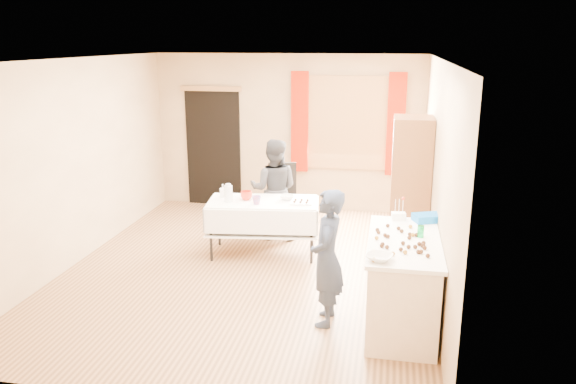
% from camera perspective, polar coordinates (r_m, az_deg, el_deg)
% --- Properties ---
extents(floor, '(4.50, 5.50, 0.02)m').
position_cam_1_polar(floor, '(7.23, -4.08, -7.85)').
color(floor, '#9E7047').
rests_on(floor, ground).
extents(ceiling, '(4.50, 5.50, 0.02)m').
position_cam_1_polar(ceiling, '(6.65, -4.51, 13.38)').
color(ceiling, white).
rests_on(ceiling, floor).
extents(wall_back, '(4.50, 0.02, 2.60)m').
position_cam_1_polar(wall_back, '(9.47, -0.04, 6.02)').
color(wall_back, tan).
rests_on(wall_back, floor).
extents(wall_front, '(4.50, 0.02, 2.60)m').
position_cam_1_polar(wall_front, '(4.32, -13.61, -5.85)').
color(wall_front, tan).
rests_on(wall_front, floor).
extents(wall_left, '(0.02, 5.50, 2.60)m').
position_cam_1_polar(wall_left, '(7.71, -20.79, 2.86)').
color(wall_left, tan).
rests_on(wall_left, floor).
extents(wall_right, '(0.02, 5.50, 2.60)m').
position_cam_1_polar(wall_right, '(6.63, 14.98, 1.45)').
color(wall_right, tan).
rests_on(wall_right, floor).
extents(window_frame, '(1.32, 0.06, 1.52)m').
position_cam_1_polar(window_frame, '(9.27, 6.05, 6.99)').
color(window_frame, olive).
rests_on(window_frame, wall_back).
extents(window_pane, '(1.20, 0.02, 1.40)m').
position_cam_1_polar(window_pane, '(9.25, 6.04, 6.97)').
color(window_pane, white).
rests_on(window_pane, wall_back).
extents(curtain_left, '(0.28, 0.06, 1.65)m').
position_cam_1_polar(curtain_left, '(9.31, 1.20, 7.11)').
color(curtain_left, '#A71500').
rests_on(curtain_left, wall_back).
extents(curtain_right, '(0.28, 0.06, 1.65)m').
position_cam_1_polar(curtain_right, '(9.19, 10.90, 6.73)').
color(curtain_right, '#A71500').
rests_on(curtain_right, wall_back).
extents(doorway, '(0.95, 0.04, 2.00)m').
position_cam_1_polar(doorway, '(9.81, -7.58, 4.43)').
color(doorway, black).
rests_on(doorway, floor).
extents(door_lintel, '(1.05, 0.06, 0.08)m').
position_cam_1_polar(door_lintel, '(9.64, -7.85, 10.36)').
color(door_lintel, olive).
rests_on(door_lintel, wall_back).
extents(cabinet, '(0.50, 0.60, 1.87)m').
position_cam_1_polar(cabinet, '(7.52, 12.30, 0.38)').
color(cabinet, brown).
rests_on(cabinet, floor).
extents(counter, '(0.71, 1.49, 0.91)m').
position_cam_1_polar(counter, '(5.85, 11.50, -9.00)').
color(counter, beige).
rests_on(counter, floor).
extents(party_table, '(1.55, 0.93, 0.75)m').
position_cam_1_polar(party_table, '(7.54, -2.53, -3.11)').
color(party_table, black).
rests_on(party_table, floor).
extents(chair, '(0.52, 0.52, 1.03)m').
position_cam_1_polar(chair, '(8.45, -0.50, -2.05)').
color(chair, black).
rests_on(chair, floor).
extents(girl, '(0.52, 0.35, 1.42)m').
position_cam_1_polar(girl, '(5.67, 3.99, -6.69)').
color(girl, '#202A41').
rests_on(girl, floor).
extents(woman, '(0.76, 0.62, 1.46)m').
position_cam_1_polar(woman, '(8.09, -1.45, 0.29)').
color(woman, black).
rests_on(woman, floor).
extents(soda_can, '(0.09, 0.09, 0.12)m').
position_cam_1_polar(soda_can, '(5.77, 13.33, -3.91)').
color(soda_can, '#0F9F43').
rests_on(soda_can, counter).
extents(mixing_bowl, '(0.37, 0.37, 0.06)m').
position_cam_1_polar(mixing_bowl, '(5.12, 9.26, -6.57)').
color(mixing_bowl, white).
rests_on(mixing_bowl, counter).
extents(foam_block, '(0.16, 0.12, 0.08)m').
position_cam_1_polar(foam_block, '(6.27, 11.16, -2.43)').
color(foam_block, white).
rests_on(foam_block, counter).
extents(blue_basket, '(0.35, 0.30, 0.08)m').
position_cam_1_polar(blue_basket, '(6.28, 14.00, -2.56)').
color(blue_basket, blue).
rests_on(blue_basket, counter).
extents(pitcher, '(0.12, 0.12, 0.22)m').
position_cam_1_polar(pitcher, '(7.42, -6.08, -0.17)').
color(pitcher, silver).
rests_on(pitcher, party_table).
extents(cup_red, '(0.22, 0.22, 0.12)m').
position_cam_1_polar(cup_red, '(7.49, -4.25, -0.36)').
color(cup_red, red).
rests_on(cup_red, party_table).
extents(cup_rainbow, '(0.15, 0.15, 0.11)m').
position_cam_1_polar(cup_rainbow, '(7.29, -3.22, -0.84)').
color(cup_rainbow, red).
rests_on(cup_rainbow, party_table).
extents(small_bowl, '(0.22, 0.22, 0.06)m').
position_cam_1_polar(small_bowl, '(7.50, -0.10, -0.55)').
color(small_bowl, white).
rests_on(small_bowl, party_table).
extents(pastry_tray, '(0.31, 0.24, 0.02)m').
position_cam_1_polar(pastry_tray, '(7.32, 1.33, -1.11)').
color(pastry_tray, white).
rests_on(pastry_tray, party_table).
extents(bottle, '(0.12, 0.12, 0.18)m').
position_cam_1_polar(bottle, '(7.65, -6.63, 0.13)').
color(bottle, white).
rests_on(bottle, party_table).
extents(cake_balls, '(0.52, 1.04, 0.04)m').
position_cam_1_polar(cake_balls, '(5.58, 11.55, -4.90)').
color(cake_balls, '#3F2314').
rests_on(cake_balls, counter).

